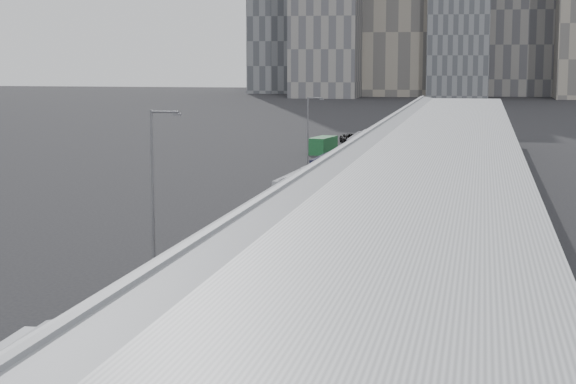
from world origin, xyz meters
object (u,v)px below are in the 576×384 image
(bus_7, at_px, (363,150))
(street_lamp_near, at_px, (155,176))
(bus_5, at_px, (338,173))
(bus_6, at_px, (360,159))
(bus_1, at_px, (135,339))
(bus_2, at_px, (232,263))
(bus_4, at_px, (306,194))
(bus_3, at_px, (283,222))
(shipping_container, at_px, (323,145))
(street_lamp_far, at_px, (309,126))
(suv, at_px, (350,138))

(bus_7, bearing_deg, street_lamp_near, -96.05)
(bus_5, xyz_separation_m, bus_7, (-0.66, 25.96, -0.09))
(bus_5, relative_size, bus_6, 1.10)
(bus_1, height_order, street_lamp_near, street_lamp_near)
(bus_2, height_order, bus_4, bus_2)
(bus_1, height_order, bus_2, bus_1)
(bus_4, height_order, bus_6, bus_4)
(bus_4, bearing_deg, street_lamp_near, -101.90)
(bus_1, height_order, bus_4, bus_1)
(bus_2, height_order, bus_7, bus_2)
(bus_3, bearing_deg, bus_6, 87.49)
(shipping_container, bearing_deg, bus_7, -45.64)
(bus_4, relative_size, shipping_container, 2.16)
(bus_1, bearing_deg, bus_5, 89.63)
(bus_7, distance_m, street_lamp_near, 62.84)
(street_lamp_far, relative_size, suv, 1.61)
(bus_6, bearing_deg, suv, 97.79)
(bus_6, bearing_deg, bus_2, -91.69)
(bus_3, relative_size, bus_6, 1.03)
(bus_7, bearing_deg, shipping_container, 123.35)
(bus_3, height_order, bus_7, bus_7)
(bus_7, xyz_separation_m, shipping_container, (-6.74, 9.92, -0.43))
(street_lamp_far, bearing_deg, bus_6, -40.78)
(bus_6, bearing_deg, bus_4, -93.30)
(bus_6, height_order, street_lamp_near, street_lamp_near)
(bus_2, distance_m, shipping_container, 78.97)
(shipping_container, bearing_deg, bus_4, -72.08)
(bus_3, bearing_deg, bus_4, 90.96)
(street_lamp_near, height_order, suv, street_lamp_near)
(shipping_container, bearing_deg, street_lamp_far, -76.92)
(bus_2, distance_m, suv, 95.91)
(bus_5, height_order, street_lamp_near, street_lamp_near)
(street_lamp_far, distance_m, shipping_container, 15.33)
(bus_5, height_order, street_lamp_far, street_lamp_far)
(street_lamp_near, distance_m, suv, 89.62)
(bus_2, distance_m, bus_3, 14.23)
(bus_4, distance_m, street_lamp_near, 22.89)
(bus_5, xyz_separation_m, suv, (-5.98, 52.99, -0.94))
(bus_2, xyz_separation_m, shipping_container, (-7.74, 78.59, -0.46))
(bus_2, relative_size, street_lamp_near, 1.34)
(bus_1, distance_m, bus_7, 84.13)
(street_lamp_near, height_order, shipping_container, street_lamp_near)
(bus_4, bearing_deg, bus_3, -83.42)
(bus_2, relative_size, street_lamp_far, 1.57)
(bus_6, bearing_deg, street_lamp_near, -99.07)
(bus_6, height_order, suv, bus_6)
(bus_5, distance_m, shipping_container, 36.64)
(bus_7, distance_m, suv, 27.57)
(bus_2, relative_size, bus_5, 0.97)
(bus_1, xyz_separation_m, bus_6, (0.08, 73.16, -0.14))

